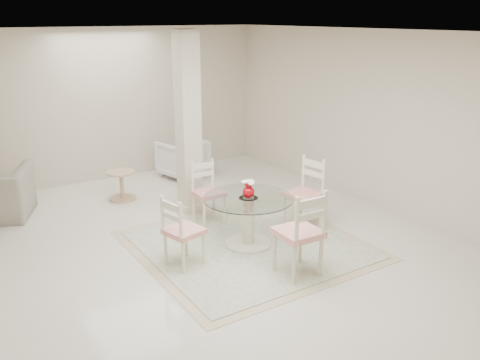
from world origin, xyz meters
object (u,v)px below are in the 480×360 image
dining_chair_east (307,188)px  armchair_white (183,158)px  dining_table (248,221)px  dining_chair_west (180,227)px  column (188,123)px  dining_chair_south (303,228)px  side_table (122,186)px  dining_chair_north (207,187)px  red_vase (249,189)px

dining_chair_east → armchair_white: bearing=177.3°
dining_chair_east → dining_table: bearing=-96.1°
dining_chair_west → armchair_white: bearing=-40.7°
armchair_white → column: bearing=53.9°
dining_chair_south → side_table: (-0.82, 3.61, -0.39)m
dining_chair_north → dining_chair_south: (0.10, -2.04, 0.09)m
dining_chair_west → dining_chair_east: bearing=-100.0°
dining_table → dining_chair_north: bearing=92.9°
dining_chair_north → dining_chair_west: 1.45m
dining_chair_south → armchair_white: 4.24m
column → armchair_white: (0.65, 1.56, -1.00)m
dining_chair_west → armchair_white: size_ratio=1.30×
dining_chair_west → armchair_white: (1.64, 3.24, -0.18)m
column → dining_chair_east: 2.01m
column → red_vase: (0.02, -1.61, -0.56)m
dining_chair_west → side_table: 2.68m
dining_chair_east → dining_chair_south: (-0.97, -1.09, 0.03)m
dining_chair_south → red_vase: bearing=-85.9°
dining_chair_north → side_table: (-0.72, 1.57, -0.31)m
red_vase → dining_chair_east: bearing=3.7°
column → side_table: 1.67m
dining_chair_south → dining_table: bearing=-85.9°
dining_chair_north → column: bearing=87.9°
dining_table → armchair_white: 3.23m
red_vase → dining_chair_south: size_ratio=0.20×
dining_chair_west → side_table: (0.24, 2.65, -0.30)m
dining_chair_west → dining_table: bearing=-99.9°
column → red_vase: bearing=-89.4°
armchair_white → red_vase: bearing=65.2°
dining_table → dining_chair_west: 1.03m
column → dining_chair_south: column is taller
armchair_white → side_table: armchair_white is taller
red_vase → dining_chair_south: (0.05, -1.02, -0.17)m
armchair_white → side_table: 1.53m
red_vase → dining_chair_north: (-0.05, 1.01, -0.26)m
dining_chair_south → side_table: bearing=-75.9°
column → red_vase: 1.71m
red_vase → dining_chair_north: bearing=93.0°
dining_chair_west → armchair_white: 3.64m
side_table → dining_chair_south: bearing=-77.1°
dining_chair_south → armchair_white: size_ratio=1.53×
dining_chair_east → side_table: 3.11m
dining_table → dining_chair_east: size_ratio=1.04×
side_table → armchair_white: bearing=22.7°
dining_table → side_table: bearing=106.6°
red_vase → side_table: (-0.77, 2.58, -0.57)m
dining_chair_east → dining_chair_south: bearing=-51.4°
side_table → red_vase: bearing=-73.4°
dining_chair_north → armchair_white: dining_chair_north is taller
red_vase → dining_chair_north: dining_chair_north is taller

